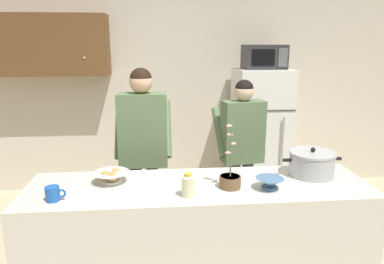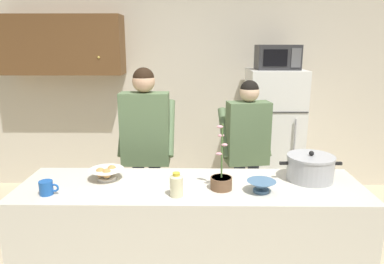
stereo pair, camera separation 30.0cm
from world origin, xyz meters
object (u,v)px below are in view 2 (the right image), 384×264
object	(u,v)px
empty_bowl	(261,186)
microwave	(277,57)
person_by_sink	(247,142)
cooking_pot	(310,168)
person_near_pot	(146,138)
bread_bowl	(107,173)
coffee_mug	(47,188)
potted_orchid	(221,180)
bottle_near_edge	(176,185)
refrigerator	(272,136)

from	to	relation	value
empty_bowl	microwave	bearing A→B (deg)	75.87
microwave	person_by_sink	bearing A→B (deg)	-116.43
cooking_pot	empty_bowl	bearing A→B (deg)	-149.81
person_by_sink	empty_bowl	xyz separation A→B (m)	(-0.05, -1.06, -0.00)
person_near_pot	bread_bowl	distance (m)	0.69
coffee_mug	empty_bowl	size ratio (longest dim) A/B	0.67
cooking_pot	potted_orchid	distance (m)	0.69
bottle_near_edge	empty_bowl	bearing A→B (deg)	7.04
person_near_pot	cooking_pot	xyz separation A→B (m)	(1.30, -0.63, -0.05)
refrigerator	coffee_mug	xyz separation A→B (m)	(-1.93, -2.03, 0.17)
refrigerator	bread_bowl	xyz separation A→B (m)	(-1.59, -1.76, 0.17)
person_near_pot	empty_bowl	bearing A→B (deg)	-43.80
bread_bowl	empty_bowl	distance (m)	1.12
refrigerator	microwave	size ratio (longest dim) A/B	3.34
person_near_pot	cooking_pot	size ratio (longest dim) A/B	3.74
coffee_mug	potted_orchid	bearing A→B (deg)	5.30
person_near_pot	person_by_sink	distance (m)	0.98
cooking_pot	bread_bowl	xyz separation A→B (m)	(-1.50, -0.02, -0.04)
cooking_pot	empty_bowl	distance (m)	0.46
person_by_sink	bread_bowl	size ratio (longest dim) A/B	6.08
person_by_sink	bottle_near_edge	world-z (taller)	person_by_sink
refrigerator	bottle_near_edge	world-z (taller)	refrigerator
microwave	person_by_sink	xyz separation A→B (m)	(-0.44, -0.89, -0.77)
person_by_sink	bottle_near_edge	xyz separation A→B (m)	(-0.62, -1.13, 0.03)
bread_bowl	potted_orchid	size ratio (longest dim) A/B	0.56
empty_bowl	bread_bowl	bearing A→B (deg)	169.03
microwave	coffee_mug	xyz separation A→B (m)	(-1.93, -2.01, -0.77)
person_near_pot	potted_orchid	distance (m)	1.03
coffee_mug	bread_bowl	distance (m)	0.43
person_by_sink	cooking_pot	xyz separation A→B (m)	(0.35, -0.83, 0.04)
empty_bowl	bottle_near_edge	distance (m)	0.58
refrigerator	potted_orchid	size ratio (longest dim) A/B	3.47
bread_bowl	bottle_near_edge	bearing A→B (deg)	-28.11
microwave	refrigerator	bearing A→B (deg)	90.07
potted_orchid	empty_bowl	bearing A→B (deg)	-10.80
refrigerator	coffee_mug	bearing A→B (deg)	-133.50
refrigerator	microwave	world-z (taller)	microwave
microwave	bottle_near_edge	size ratio (longest dim) A/B	2.94
bread_bowl	microwave	bearing A→B (deg)	47.47
person_near_pot	person_by_sink	xyz separation A→B (m)	(0.95, 0.20, -0.10)
cooking_pot	coffee_mug	bearing A→B (deg)	-171.06
person_near_pot	empty_bowl	size ratio (longest dim) A/B	8.64
person_by_sink	empty_bowl	size ratio (longest dim) A/B	7.98
empty_bowl	bottle_near_edge	world-z (taller)	bottle_near_edge
microwave	person_by_sink	distance (m)	1.25
potted_orchid	coffee_mug	bearing A→B (deg)	-174.70
person_by_sink	coffee_mug	size ratio (longest dim) A/B	11.98
empty_bowl	person_near_pot	bearing A→B (deg)	136.20
refrigerator	person_near_pot	world-z (taller)	person_near_pot
empty_bowl	potted_orchid	bearing A→B (deg)	169.20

